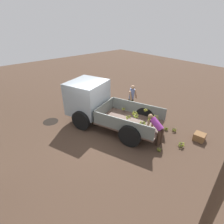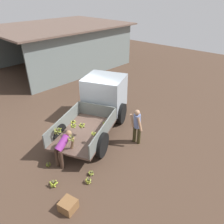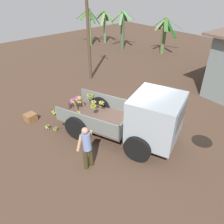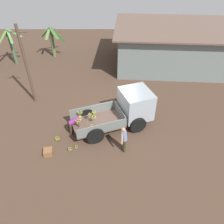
{
  "view_description": "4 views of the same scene",
  "coord_description": "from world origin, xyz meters",
  "px_view_note": "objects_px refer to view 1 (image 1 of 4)",
  "views": [
    {
      "loc": [
        -5.73,
        4.35,
        4.92
      ],
      "look_at": [
        -0.48,
        -0.14,
        1.19
      ],
      "focal_mm": 28.0,
      "sensor_mm": 36.0,
      "label": 1
    },
    {
      "loc": [
        -5.87,
        -6.57,
        5.8
      ],
      "look_at": [
        0.25,
        -1.47,
        1.26
      ],
      "focal_mm": 35.0,
      "sensor_mm": 36.0,
      "label": 2
    },
    {
      "loc": [
        5.19,
        -5.51,
        5.64
      ],
      "look_at": [
        0.37,
        -1.26,
        1.58
      ],
      "focal_mm": 35.0,
      "sensor_mm": 36.0,
      "label": 3
    },
    {
      "loc": [
        -0.04,
        -10.59,
        9.0
      ],
      "look_at": [
        -0.04,
        -0.59,
        1.1
      ],
      "focal_mm": 35.0,
      "sensor_mm": 36.0,
      "label": 4
    }
  ],
  "objects_px": {
    "cargo_truck": "(95,102)",
    "banana_bunch_on_ground_2": "(174,130)",
    "utility_pole": "(220,191)",
    "banana_bunch_on_ground_0": "(181,145)",
    "banana_bunch_on_ground_1": "(159,149)",
    "banana_bunch_on_ground_3": "(166,129)",
    "person_foreground_visitor": "(132,97)",
    "person_worker_loading": "(156,128)",
    "wooden_crate_0": "(199,137)"
  },
  "relations": [
    {
      "from": "banana_bunch_on_ground_0",
      "to": "wooden_crate_0",
      "type": "distance_m",
      "value": 1.1
    },
    {
      "from": "cargo_truck",
      "to": "banana_bunch_on_ground_2",
      "type": "bearing_deg",
      "value": -164.8
    },
    {
      "from": "person_worker_loading",
      "to": "banana_bunch_on_ground_3",
      "type": "xyz_separation_m",
      "value": [
        0.2,
        -1.2,
        -0.68
      ]
    },
    {
      "from": "cargo_truck",
      "to": "wooden_crate_0",
      "type": "bearing_deg",
      "value": -169.53
    },
    {
      "from": "person_foreground_visitor",
      "to": "utility_pole",
      "type": "bearing_deg",
      "value": -37.37
    },
    {
      "from": "utility_pole",
      "to": "banana_bunch_on_ground_1",
      "type": "relative_size",
      "value": 26.81
    },
    {
      "from": "cargo_truck",
      "to": "banana_bunch_on_ground_1",
      "type": "xyz_separation_m",
      "value": [
        -3.67,
        -0.61,
        -1.07
      ]
    },
    {
      "from": "banana_bunch_on_ground_0",
      "to": "banana_bunch_on_ground_1",
      "type": "distance_m",
      "value": 1.05
    },
    {
      "from": "banana_bunch_on_ground_3",
      "to": "banana_bunch_on_ground_1",
      "type": "bearing_deg",
      "value": 114.42
    },
    {
      "from": "cargo_truck",
      "to": "person_worker_loading",
      "type": "bearing_deg",
      "value": 176.57
    },
    {
      "from": "wooden_crate_0",
      "to": "banana_bunch_on_ground_0",
      "type": "bearing_deg",
      "value": 76.13
    },
    {
      "from": "person_foreground_visitor",
      "to": "person_worker_loading",
      "type": "xyz_separation_m",
      "value": [
        -2.78,
        1.36,
        -0.13
      ]
    },
    {
      "from": "person_foreground_visitor",
      "to": "banana_bunch_on_ground_2",
      "type": "distance_m",
      "value": 3.01
    },
    {
      "from": "banana_bunch_on_ground_1",
      "to": "banana_bunch_on_ground_3",
      "type": "bearing_deg",
      "value": -65.58
    },
    {
      "from": "banana_bunch_on_ground_0",
      "to": "utility_pole",
      "type": "bearing_deg",
      "value": 120.95
    },
    {
      "from": "banana_bunch_on_ground_2",
      "to": "wooden_crate_0",
      "type": "xyz_separation_m",
      "value": [
        -1.1,
        -0.27,
        0.06
      ]
    },
    {
      "from": "banana_bunch_on_ground_0",
      "to": "wooden_crate_0",
      "type": "height_order",
      "value": "wooden_crate_0"
    },
    {
      "from": "banana_bunch_on_ground_3",
      "to": "wooden_crate_0",
      "type": "bearing_deg",
      "value": -162.22
    },
    {
      "from": "person_foreground_visitor",
      "to": "banana_bunch_on_ground_0",
      "type": "bearing_deg",
      "value": -11.63
    },
    {
      "from": "banana_bunch_on_ground_0",
      "to": "banana_bunch_on_ground_3",
      "type": "height_order",
      "value": "banana_bunch_on_ground_0"
    },
    {
      "from": "banana_bunch_on_ground_2",
      "to": "person_foreground_visitor",
      "type": "bearing_deg",
      "value": 0.67
    },
    {
      "from": "banana_bunch_on_ground_1",
      "to": "banana_bunch_on_ground_2",
      "type": "distance_m",
      "value": 1.78
    },
    {
      "from": "utility_pole",
      "to": "cargo_truck",
      "type": "bearing_deg",
      "value": -19.6
    },
    {
      "from": "banana_bunch_on_ground_1",
      "to": "banana_bunch_on_ground_3",
      "type": "distance_m",
      "value": 1.7
    },
    {
      "from": "cargo_truck",
      "to": "banana_bunch_on_ground_0",
      "type": "relative_size",
      "value": 18.0
    },
    {
      "from": "person_foreground_visitor",
      "to": "banana_bunch_on_ground_1",
      "type": "xyz_separation_m",
      "value": [
        -3.28,
        1.71,
        -0.81
      ]
    },
    {
      "from": "person_foreground_visitor",
      "to": "banana_bunch_on_ground_3",
      "type": "xyz_separation_m",
      "value": [
        -2.58,
        0.16,
        -0.81
      ]
    },
    {
      "from": "cargo_truck",
      "to": "wooden_crate_0",
      "type": "xyz_separation_m",
      "value": [
        -4.39,
        -2.62,
        -0.99
      ]
    },
    {
      "from": "utility_pole",
      "to": "person_foreground_visitor",
      "type": "bearing_deg",
      "value": -37.34
    },
    {
      "from": "cargo_truck",
      "to": "person_worker_loading",
      "type": "height_order",
      "value": "cargo_truck"
    },
    {
      "from": "person_foreground_visitor",
      "to": "banana_bunch_on_ground_3",
      "type": "height_order",
      "value": "person_foreground_visitor"
    },
    {
      "from": "utility_pole",
      "to": "banana_bunch_on_ground_3",
      "type": "distance_m",
      "value": 6.23
    },
    {
      "from": "banana_bunch_on_ground_3",
      "to": "wooden_crate_0",
      "type": "distance_m",
      "value": 1.5
    },
    {
      "from": "banana_bunch_on_ground_1",
      "to": "utility_pole",
      "type": "bearing_deg",
      "value": 133.6
    },
    {
      "from": "utility_pole",
      "to": "banana_bunch_on_ground_0",
      "type": "distance_m",
      "value": 5.18
    },
    {
      "from": "person_foreground_visitor",
      "to": "banana_bunch_on_ground_1",
      "type": "bearing_deg",
      "value": -27.53
    },
    {
      "from": "person_foreground_visitor",
      "to": "cargo_truck",
      "type": "bearing_deg",
      "value": -99.55
    },
    {
      "from": "utility_pole",
      "to": "banana_bunch_on_ground_2",
      "type": "relative_size",
      "value": 23.14
    },
    {
      "from": "person_worker_loading",
      "to": "banana_bunch_on_ground_1",
      "type": "height_order",
      "value": "person_worker_loading"
    },
    {
      "from": "utility_pole",
      "to": "wooden_crate_0",
      "type": "bearing_deg",
      "value": -67.44
    },
    {
      "from": "person_foreground_visitor",
      "to": "banana_bunch_on_ground_2",
      "type": "bearing_deg",
      "value": 0.64
    },
    {
      "from": "utility_pole",
      "to": "banana_bunch_on_ground_0",
      "type": "xyz_separation_m",
      "value": [
        2.31,
        -3.85,
        -2.6
      ]
    },
    {
      "from": "utility_pole",
      "to": "person_foreground_visitor",
      "type": "distance_m",
      "value": 7.82
    },
    {
      "from": "banana_bunch_on_ground_3",
      "to": "banana_bunch_on_ground_0",
      "type": "bearing_deg",
      "value": 152.34
    },
    {
      "from": "cargo_truck",
      "to": "banana_bunch_on_ground_0",
      "type": "height_order",
      "value": "cargo_truck"
    },
    {
      "from": "person_foreground_visitor",
      "to": "banana_bunch_on_ground_0",
      "type": "distance_m",
      "value": 3.9
    },
    {
      "from": "wooden_crate_0",
      "to": "banana_bunch_on_ground_2",
      "type": "bearing_deg",
      "value": 13.66
    },
    {
      "from": "banana_bunch_on_ground_2",
      "to": "banana_bunch_on_ground_0",
      "type": "bearing_deg",
      "value": 136.19
    },
    {
      "from": "banana_bunch_on_ground_0",
      "to": "banana_bunch_on_ground_1",
      "type": "bearing_deg",
      "value": 63.8
    },
    {
      "from": "person_worker_loading",
      "to": "banana_bunch_on_ground_2",
      "type": "bearing_deg",
      "value": -99.16
    }
  ]
}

